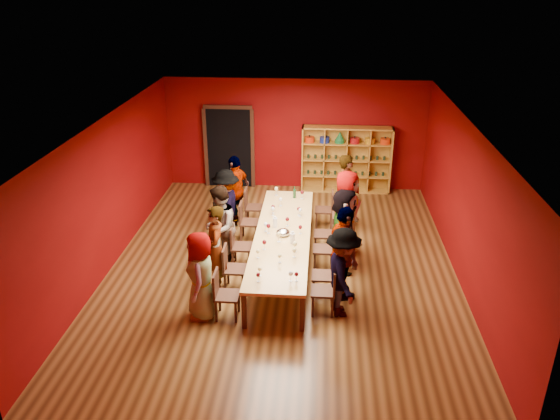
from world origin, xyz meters
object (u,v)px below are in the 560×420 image
object	(u,v)px
shelving_unit	(346,156)
person_left_4	(236,191)
chair_person_left_2	(238,244)
person_left_3	(226,206)
person_right_0	(342,272)
person_right_1	(344,254)
person_right_4	(347,192)
person_left_1	(215,249)
chair_person_left_3	(246,220)
tasting_table	(283,235)
person_left_0	(201,276)
wine_bottle	(294,193)
chair_person_left_0	(222,292)
spittoon_bowl	(283,232)
chair_person_left_4	(251,205)
chair_person_right_3	(328,231)
chair_person_right_1	(328,273)
chair_person_right_4	(327,208)
person_left_2	(220,227)
person_right_3	(346,213)
chair_person_left_1	(231,266)
chair_person_right_2	(328,247)
chair_person_right_0	(328,288)
person_right_2	(343,230)

from	to	relation	value
shelving_unit	person_left_4	world-z (taller)	shelving_unit
chair_person_left_2	person_left_3	xyz separation A→B (m)	(-0.42, 1.17, 0.33)
person_left_3	person_right_0	world-z (taller)	person_right_0
person_right_1	person_right_4	distance (m)	3.00
person_left_1	chair_person_left_3	size ratio (longest dim) A/B	1.91
tasting_table	person_left_3	size ratio (longest dim) A/B	2.73
person_left_0	person_left_1	world-z (taller)	person_left_1
person_right_4	wine_bottle	xyz separation A→B (m)	(-1.20, -0.07, -0.04)
chair_person_left_3	tasting_table	bearing A→B (deg)	-50.89
chair_person_left_0	spittoon_bowl	world-z (taller)	chair_person_left_0
person_left_0	shelving_unit	bearing A→B (deg)	150.54
chair_person_left_4	chair_person_right_3	world-z (taller)	same
tasting_table	chair_person_right_1	world-z (taller)	chair_person_right_1
person_left_1	chair_person_right_4	world-z (taller)	person_left_1
chair_person_right_3	person_left_3	bearing A→B (deg)	168.49
person_left_3	chair_person_left_4	xyz separation A→B (m)	(0.42, 0.83, -0.33)
chair_person_left_2	person_right_0	distance (m)	2.60
person_left_2	person_right_3	world-z (taller)	person_right_3
person_left_2	person_right_0	bearing A→B (deg)	59.30
person_right_0	chair_person_left_4	bearing A→B (deg)	19.15
chair_person_right_4	shelving_unit	bearing A→B (deg)	78.47
chair_person_left_2	chair_person_right_4	size ratio (longest dim) A/B	1.00
chair_person_right_1	chair_person_left_0	bearing A→B (deg)	-156.24
chair_person_left_1	person_right_3	world-z (taller)	person_right_3
chair_person_right_1	person_left_4	bearing A→B (deg)	125.57
person_left_2	spittoon_bowl	distance (m)	1.28
wine_bottle	person_left_1	bearing A→B (deg)	-115.23
chair_person_left_0	wine_bottle	world-z (taller)	wine_bottle
chair_person_left_1	chair_person_right_2	bearing A→B (deg)	27.03
shelving_unit	chair_person_left_3	xyz separation A→B (m)	(-2.31, -3.20, -0.49)
person_left_4	chair_person_right_0	xyz separation A→B (m)	(2.16, -3.54, -0.35)
chair_person_right_1	chair_person_right_2	bearing A→B (deg)	90.00
person_left_3	chair_person_right_0	world-z (taller)	person_left_3
person_right_2	chair_person_right_4	world-z (taller)	person_right_2
chair_person_right_4	tasting_table	bearing A→B (deg)	-115.21
person_left_1	person_right_2	world-z (taller)	person_right_2
shelving_unit	person_right_1	xyz separation A→B (m)	(-0.21, -5.38, -0.07)
chair_person_right_4	spittoon_bowl	distance (m)	2.24
chair_person_right_1	spittoon_bowl	distance (m)	1.36
chair_person_right_1	person_right_1	bearing A→B (deg)	-0.00
chair_person_left_0	person_right_1	size ratio (longest dim) A/B	0.49
tasting_table	chair_person_left_2	xyz separation A→B (m)	(-0.91, -0.05, -0.20)
chair_person_left_4	person_right_1	size ratio (longest dim) A/B	0.49
chair_person_left_3	chair_person_right_2	size ratio (longest dim) A/B	1.00
person_right_2	chair_person_right_0	bearing A→B (deg)	163.84
chair_person_left_1	chair_person_left_4	xyz separation A→B (m)	(0.00, 2.91, 0.00)
chair_person_left_0	chair_person_right_4	xyz separation A→B (m)	(1.82, 3.80, 0.00)
chair_person_right_0	chair_person_right_3	xyz separation A→B (m)	(0.00, 2.25, 0.00)
person_right_4	person_left_1	bearing A→B (deg)	142.04
chair_person_left_2	person_right_0	size ratio (longest dim) A/B	0.54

